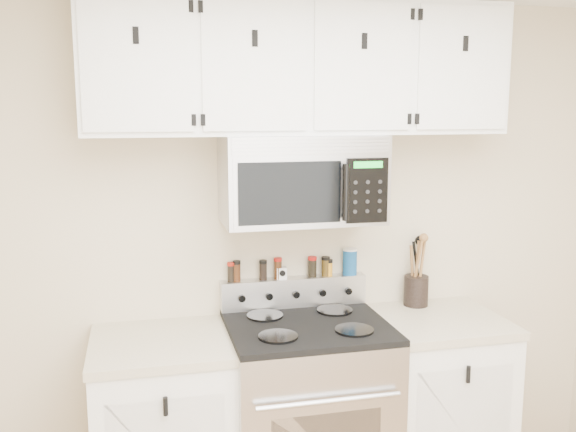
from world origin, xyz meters
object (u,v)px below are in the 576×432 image
object	(u,v)px
range	(307,414)
microwave	(302,179)
salt_canister	(350,261)
utensil_crock	(416,288)

from	to	relation	value
range	microwave	distance (m)	1.15
range	salt_canister	xyz separation A→B (m)	(0.30, 0.28, 0.68)
microwave	utensil_crock	world-z (taller)	microwave
salt_canister	utensil_crock	bearing A→B (deg)	-7.95
range	microwave	xyz separation A→B (m)	(0.00, 0.13, 1.14)
microwave	range	bearing A→B (deg)	-90.23
salt_canister	microwave	bearing A→B (deg)	-152.83
range	utensil_crock	bearing A→B (deg)	19.33
range	microwave	bearing A→B (deg)	89.77
range	salt_canister	distance (m)	0.80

